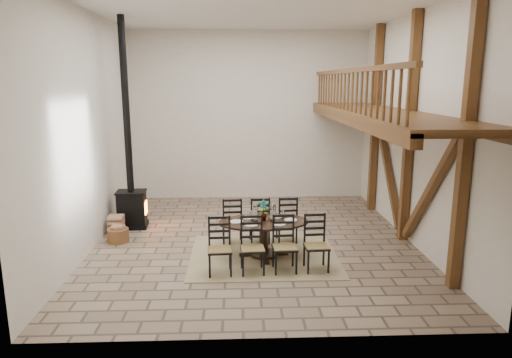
{
  "coord_description": "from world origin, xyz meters",
  "views": [
    {
      "loc": [
        -0.36,
        -9.78,
        3.54
      ],
      "look_at": [
        0.05,
        0.4,
        1.34
      ],
      "focal_mm": 32.0,
      "sensor_mm": 36.0,
      "label": 1
    }
  ],
  "objects_px": {
    "dining_table": "(264,240)",
    "log_basket": "(118,235)",
    "log_stack": "(116,225)",
    "wood_stove": "(131,183)"
  },
  "relations": [
    {
      "from": "wood_stove",
      "to": "log_basket",
      "type": "distance_m",
      "value": 1.41
    },
    {
      "from": "log_basket",
      "to": "log_stack",
      "type": "height_order",
      "value": "log_stack"
    },
    {
      "from": "dining_table",
      "to": "log_stack",
      "type": "bearing_deg",
      "value": 151.5
    },
    {
      "from": "log_stack",
      "to": "wood_stove",
      "type": "bearing_deg",
      "value": 64.05
    },
    {
      "from": "log_stack",
      "to": "dining_table",
      "type": "bearing_deg",
      "value": -25.16
    },
    {
      "from": "dining_table",
      "to": "log_basket",
      "type": "distance_m",
      "value": 3.4
    },
    {
      "from": "dining_table",
      "to": "log_stack",
      "type": "relative_size",
      "value": 4.93
    },
    {
      "from": "wood_stove",
      "to": "log_stack",
      "type": "height_order",
      "value": "wood_stove"
    },
    {
      "from": "wood_stove",
      "to": "dining_table",
      "type": "bearing_deg",
      "value": -37.67
    },
    {
      "from": "dining_table",
      "to": "log_stack",
      "type": "distance_m",
      "value": 3.74
    }
  ]
}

